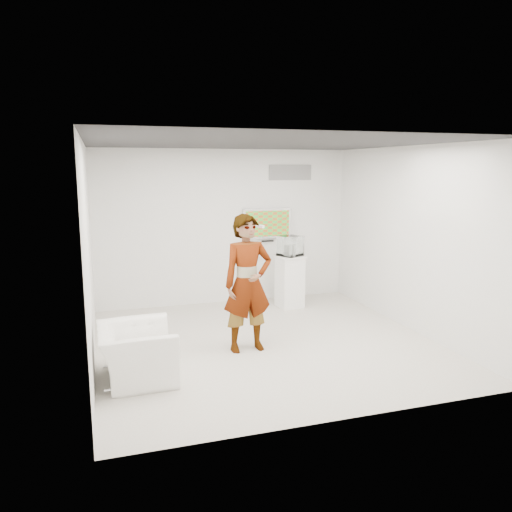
% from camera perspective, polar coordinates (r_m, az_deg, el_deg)
% --- Properties ---
extents(room, '(5.01, 5.01, 3.00)m').
position_cam_1_polar(room, '(7.40, 1.14, 1.13)').
color(room, beige).
rests_on(room, ground).
extents(tv, '(1.00, 0.08, 0.60)m').
position_cam_1_polar(tv, '(9.96, 1.26, 3.75)').
color(tv, silver).
rests_on(tv, room).
extents(logo_decal, '(0.90, 0.02, 0.30)m').
position_cam_1_polar(logo_decal, '(10.11, 3.94, 9.50)').
color(logo_decal, gray).
rests_on(logo_decal, room).
extents(person, '(0.76, 0.53, 2.00)m').
position_cam_1_polar(person, '(7.21, -0.96, -3.14)').
color(person, white).
rests_on(person, room).
extents(armchair, '(0.94, 1.08, 0.69)m').
position_cam_1_polar(armchair, '(6.59, -13.47, -10.73)').
color(armchair, white).
rests_on(armchair, room).
extents(pedestal, '(0.53, 0.53, 1.00)m').
position_cam_1_polar(pedestal, '(9.58, 3.87, -2.91)').
color(pedestal, white).
rests_on(pedestal, room).
extents(floor_uplight, '(0.24, 0.24, 0.30)m').
position_cam_1_polar(floor_uplight, '(10.27, 4.02, -4.03)').
color(floor_uplight, silver).
rests_on(floor_uplight, room).
extents(vitrine, '(0.51, 0.51, 0.38)m').
position_cam_1_polar(vitrine, '(9.45, 3.92, 1.16)').
color(vitrine, white).
rests_on(vitrine, pedestal).
extents(console, '(0.08, 0.17, 0.22)m').
position_cam_1_polar(console, '(9.46, 3.92, 0.69)').
color(console, white).
rests_on(console, pedestal).
extents(wii_remote, '(0.10, 0.16, 0.04)m').
position_cam_1_polar(wii_remote, '(7.30, 0.45, 3.41)').
color(wii_remote, white).
rests_on(wii_remote, person).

